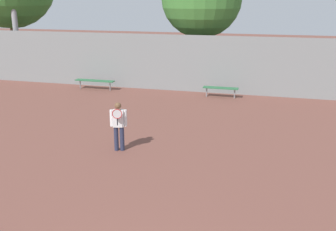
# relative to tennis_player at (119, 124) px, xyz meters

# --- Properties ---
(tennis_player) EXTENTS (0.52, 0.46, 1.58)m
(tennis_player) POSITION_rel_tennis_player_xyz_m (0.00, 0.00, 0.00)
(tennis_player) COLOR #282D47
(tennis_player) RESTS_ON ground_plane
(bench_courtside_far) EXTENTS (1.71, 0.40, 0.50)m
(bench_courtside_far) POSITION_rel_tennis_player_xyz_m (2.18, 7.74, -0.43)
(bench_courtside_far) COLOR #28663D
(bench_courtside_far) RESTS_ON ground_plane
(bench_adjacent_court) EXTENTS (2.15, 0.40, 0.50)m
(bench_adjacent_court) POSITION_rel_tennis_player_xyz_m (-4.48, 7.74, -0.43)
(bench_adjacent_court) COLOR #28663D
(bench_adjacent_court) RESTS_ON ground_plane
(back_fence) EXTENTS (28.90, 0.06, 2.89)m
(back_fence) POSITION_rel_tennis_player_xyz_m (2.57, 8.64, 0.56)
(back_fence) COLOR gray
(back_fence) RESTS_ON ground_plane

